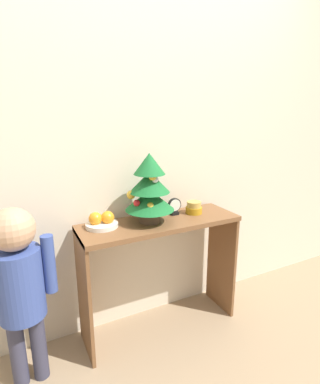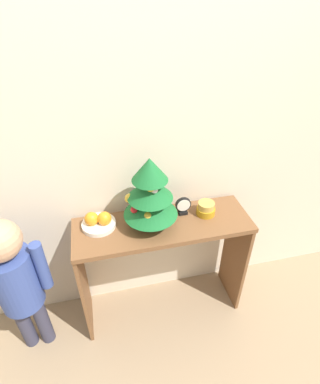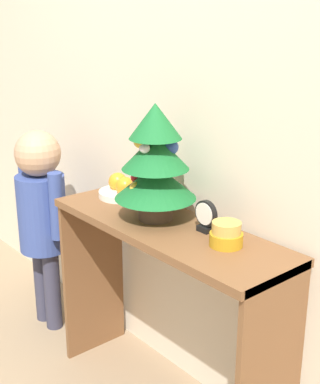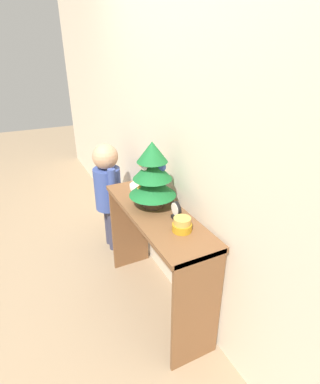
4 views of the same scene
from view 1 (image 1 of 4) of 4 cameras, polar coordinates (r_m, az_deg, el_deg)
name	(u,v)px [view 1 (image 1 of 4)]	position (r m, az deg, el deg)	size (l,w,h in m)	color
ground_plane	(172,341)	(2.15, 2.32, -26.46)	(12.00, 12.00, 0.00)	#997F60
back_wall	(146,140)	(1.96, -2.78, 9.93)	(7.00, 0.05, 2.50)	beige
console_table	(160,249)	(1.95, 0.07, -10.75)	(1.02, 0.33, 0.76)	brown
mini_tree	(149,188)	(1.79, -2.02, 0.74)	(0.30, 0.30, 0.43)	#4C3828
fruit_bowl	(102,221)	(1.80, -11.04, -5.53)	(0.19, 0.19, 0.09)	silver
singing_bowl	(194,208)	(2.02, 6.46, -3.00)	(0.11, 0.11, 0.08)	#B78419
desk_clock	(174,207)	(1.97, 2.77, -2.79)	(0.09, 0.04, 0.11)	black
child_figure	(19,279)	(1.70, -25.26, -14.76)	(0.36, 0.23, 0.99)	#38384C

